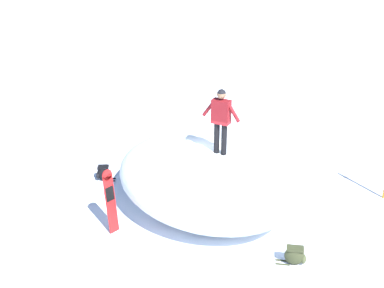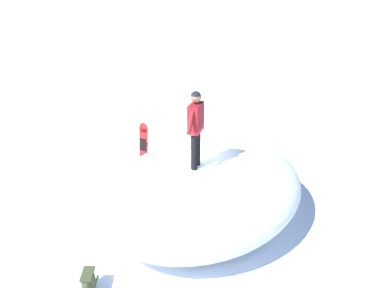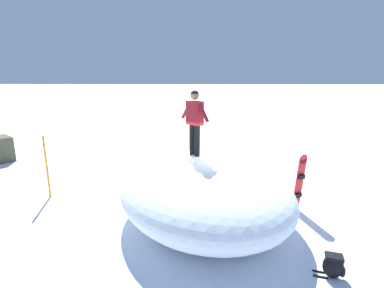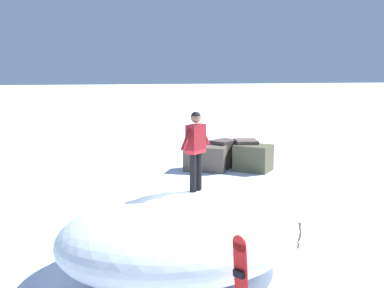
% 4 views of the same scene
% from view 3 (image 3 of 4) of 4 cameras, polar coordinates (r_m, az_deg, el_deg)
% --- Properties ---
extents(ground, '(240.00, 240.00, 0.00)m').
position_cam_3_polar(ground, '(8.12, 6.42, -13.04)').
color(ground, white).
extents(snow_mound, '(6.34, 5.71, 1.62)m').
position_cam_3_polar(snow_mound, '(7.30, 2.39, -9.12)').
color(snow_mound, white).
rests_on(snow_mound, ground).
extents(snowboarder_standing, '(0.79, 0.75, 1.66)m').
position_cam_3_polar(snowboarder_standing, '(7.14, 0.54, 5.41)').
color(snowboarder_standing, black).
rests_on(snowboarder_standing, snow_mound).
extents(snowboard_primary_upright, '(0.27, 0.32, 1.65)m').
position_cam_3_polar(snowboard_primary_upright, '(8.14, 20.92, -7.28)').
color(snowboard_primary_upright, red).
rests_on(snowboard_primary_upright, ground).
extents(backpack_near, '(0.35, 0.57, 0.47)m').
position_cam_3_polar(backpack_near, '(6.20, 26.72, -21.15)').
color(backpack_near, black).
rests_on(backpack_near, ground).
extents(backpack_far, '(0.47, 0.67, 0.46)m').
position_cam_3_polar(backpack_far, '(10.34, -3.48, -5.61)').
color(backpack_far, '#383D23').
rests_on(backpack_far, ground).
extents(trail_marker_pole, '(0.10, 0.10, 1.92)m').
position_cam_3_polar(trail_marker_pole, '(9.55, -27.30, -3.93)').
color(trail_marker_pole, orange).
rests_on(trail_marker_pole, ground).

